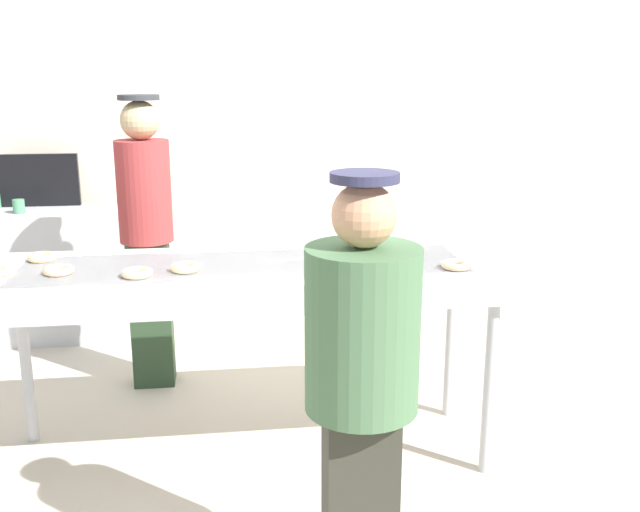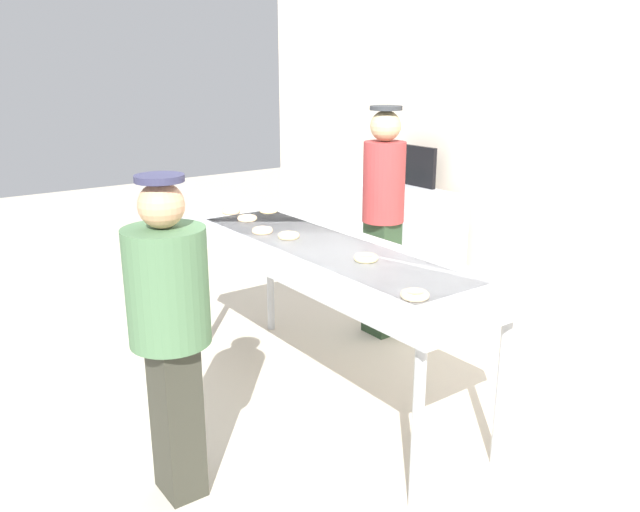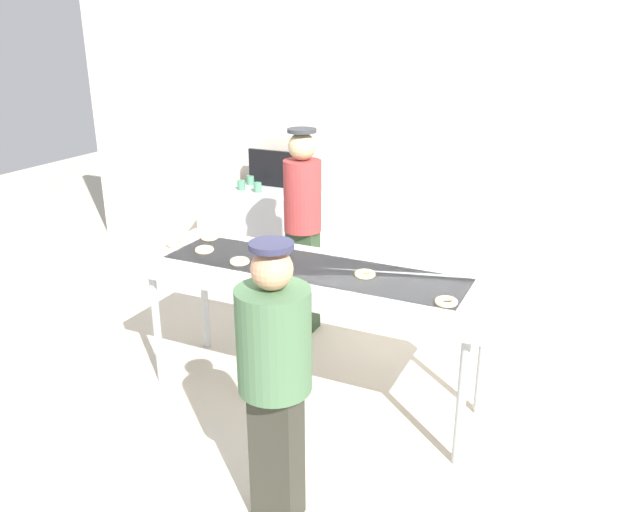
{
  "view_description": "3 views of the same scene",
  "coord_description": "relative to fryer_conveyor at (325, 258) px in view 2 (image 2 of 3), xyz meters",
  "views": [
    {
      "loc": [
        -0.07,
        -3.26,
        1.87
      ],
      "look_at": [
        0.34,
        -0.09,
        1.04
      ],
      "focal_mm": 40.48,
      "sensor_mm": 36.0,
      "label": 1
    },
    {
      "loc": [
        2.94,
        -2.19,
        2.02
      ],
      "look_at": [
        0.17,
        -0.16,
        0.99
      ],
      "focal_mm": 36.1,
      "sensor_mm": 36.0,
      "label": 2
    },
    {
      "loc": [
        1.72,
        -3.54,
        2.53
      ],
      "look_at": [
        0.08,
        -0.05,
        1.1
      ],
      "focal_mm": 35.69,
      "sensor_mm": 36.0,
      "label": 3
    }
  ],
  "objects": [
    {
      "name": "back_wall",
      "position": [
        0.0,
        2.32,
        0.63
      ],
      "size": [
        8.0,
        0.12,
        3.1
      ],
      "primitive_type": "cube",
      "color": "beige",
      "rests_on": "ground"
    },
    {
      "name": "plain_donut_4",
      "position": [
        -0.96,
        0.2,
        0.09
      ],
      "size": [
        0.13,
        0.13,
        0.03
      ],
      "primitive_type": "torus",
      "rotation": [
        0.0,
        0.0,
        3.14
      ],
      "color": "#EDCC8A",
      "rests_on": "fryer_conveyor"
    },
    {
      "name": "ground_plane",
      "position": [
        0.0,
        0.0,
        -0.91
      ],
      "size": [
        16.0,
        16.0,
        0.0
      ],
      "primitive_type": "plane",
      "color": "beige"
    },
    {
      "name": "plain_donut_0",
      "position": [
        -1.09,
        -0.03,
        0.09
      ],
      "size": [
        0.16,
        0.16,
        0.03
      ],
      "primitive_type": "torus",
      "rotation": [
        0.0,
        0.0,
        2.9
      ],
      "color": "#F9C48C",
      "rests_on": "fryer_conveyor"
    },
    {
      "name": "paper_cup_2",
      "position": [
        -1.71,
        2.04,
        0.05
      ],
      "size": [
        0.08,
        0.08,
        0.1
      ],
      "primitive_type": "cylinder",
      "color": "#4C8C66",
      "rests_on": "prep_counter"
    },
    {
      "name": "prep_counter",
      "position": [
        -1.43,
        1.87,
        -0.45
      ],
      "size": [
        1.39,
        0.5,
        0.92
      ],
      "primitive_type": "cube",
      "color": "#B7BABF",
      "rests_on": "ground"
    },
    {
      "name": "fryer_conveyor",
      "position": [
        0.0,
        0.0,
        0.0
      ],
      "size": [
        2.42,
        0.75,
        0.99
      ],
      "color": "#B7BABF",
      "rests_on": "ground"
    },
    {
      "name": "plain_donut_5",
      "position": [
        0.38,
        0.0,
        0.09
      ],
      "size": [
        0.15,
        0.15,
        0.03
      ],
      "primitive_type": "torus",
      "rotation": [
        0.0,
        0.0,
        1.73
      ],
      "color": "#EBD289",
      "rests_on": "fryer_conveyor"
    },
    {
      "name": "plain_donut_2",
      "position": [
        -0.83,
        -0.05,
        0.09
      ],
      "size": [
        0.13,
        0.13,
        0.03
      ],
      "primitive_type": "torus",
      "rotation": [
        0.0,
        0.0,
        0.0
      ],
      "color": "#F0C490",
      "rests_on": "fryer_conveyor"
    },
    {
      "name": "paper_cup_1",
      "position": [
        -1.49,
        1.81,
        0.05
      ],
      "size": [
        0.08,
        0.08,
        0.1
      ],
      "primitive_type": "cylinder",
      "color": "#4C8C66",
      "rests_on": "prep_counter"
    },
    {
      "name": "customer_waiting",
      "position": [
        0.34,
        -1.14,
        -0.01
      ],
      "size": [
        0.37,
        0.37,
        1.57
      ],
      "rotation": [
        0.0,
        0.0,
        -0.05
      ],
      "color": "#33332A",
      "rests_on": "ground"
    },
    {
      "name": "paper_cup_0",
      "position": [
        -1.68,
        1.81,
        0.05
      ],
      "size": [
        0.08,
        0.08,
        0.1
      ],
      "primitive_type": "cylinder",
      "color": "#4C8C66",
      "rests_on": "prep_counter"
    },
    {
      "name": "plain_donut_1",
      "position": [
        0.96,
        -0.2,
        0.09
      ],
      "size": [
        0.15,
        0.15,
        0.03
      ],
      "primitive_type": "torus",
      "rotation": [
        0.0,
        0.0,
        1.69
      ],
      "color": "beige",
      "rests_on": "fryer_conveyor"
    },
    {
      "name": "menu_display",
      "position": [
        -1.43,
        2.07,
        0.19
      ],
      "size": [
        0.61,
        0.04,
        0.37
      ],
      "primitive_type": "cube",
      "color": "black",
      "rests_on": "prep_counter"
    },
    {
      "name": "plain_donut_6",
      "position": [
        -0.48,
        -0.14,
        0.09
      ],
      "size": [
        0.19,
        0.19,
        0.03
      ],
      "primitive_type": "torus",
      "rotation": [
        0.0,
        0.0,
        0.91
      ],
      "color": "#F7C791",
      "rests_on": "fryer_conveyor"
    },
    {
      "name": "worker_baker",
      "position": [
        -0.54,
        0.94,
        0.06
      ],
      "size": [
        0.31,
        0.31,
        1.73
      ],
      "rotation": [
        0.0,
        0.0,
        3.41
      ],
      "color": "#273E26",
      "rests_on": "ground"
    },
    {
      "name": "plain_donut_3",
      "position": [
        -0.27,
        -0.08,
        0.09
      ],
      "size": [
        0.18,
        0.18,
        0.03
      ],
      "primitive_type": "torus",
      "rotation": [
        0.0,
        0.0,
        0.52
      ],
      "color": "#F6D08A",
      "rests_on": "fryer_conveyor"
    }
  ]
}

